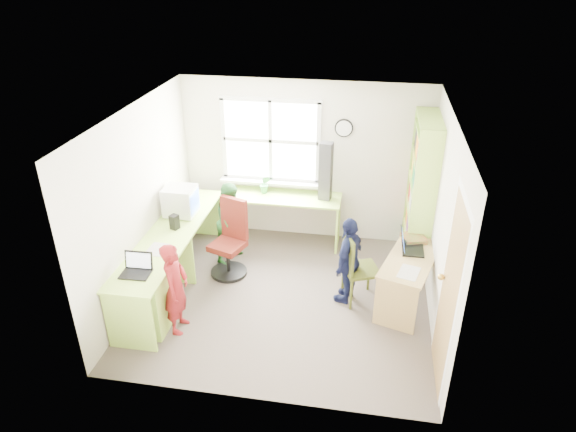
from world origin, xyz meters
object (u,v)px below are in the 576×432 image
object	(u,v)px
potted_plant	(265,184)
person_navy	(349,260)
laptop_left	(137,268)
cd_tower	(326,171)
person_red	(176,288)
swivel_chair	(230,242)
crt_monitor	(181,201)
laptop_right	(409,245)
bookshelf	(420,197)
person_green	(233,222)
l_desk	(176,270)
wooden_chair	(356,266)
right_desk	(409,271)

from	to	relation	value
potted_plant	person_navy	size ratio (longest dim) A/B	0.24
laptop_left	cd_tower	world-z (taller)	cd_tower
cd_tower	person_red	size ratio (longest dim) A/B	0.75
swivel_chair	person_navy	bearing A→B (deg)	6.13
swivel_chair	person_red	distance (m)	1.30
crt_monitor	person_red	xyz separation A→B (m)	(0.42, -1.41, -0.39)
swivel_chair	cd_tower	size ratio (longest dim) A/B	1.25
laptop_right	bookshelf	bearing A→B (deg)	-10.58
person_green	l_desk	bearing A→B (deg)	-177.69
l_desk	person_red	xyz separation A→B (m)	(0.20, -0.51, 0.11)
laptop_left	potted_plant	world-z (taller)	potted_plant
person_navy	person_green	bearing A→B (deg)	-93.77
swivel_chair	laptop_left	size ratio (longest dim) A/B	3.21
crt_monitor	cd_tower	bearing A→B (deg)	24.99
person_green	potted_plant	bearing A→B (deg)	-2.11
potted_plant	swivel_chair	bearing A→B (deg)	-105.03
bookshelf	person_red	size ratio (longest dim) A/B	1.85
crt_monitor	laptop_right	xyz separation A→B (m)	(3.03, -0.27, -0.23)
laptop_right	potted_plant	world-z (taller)	potted_plant
swivel_chair	laptop_right	world-z (taller)	swivel_chair
swivel_chair	person_green	size ratio (longest dim) A/B	0.91
laptop_left	person_red	world-z (taller)	person_red
person_navy	wooden_chair	bearing A→B (deg)	102.84
cd_tower	person_navy	size ratio (longest dim) A/B	0.74
laptop_right	l_desk	bearing A→B (deg)	102.53
l_desk	crt_monitor	distance (m)	1.06
crt_monitor	cd_tower	size ratio (longest dim) A/B	0.49
laptop_right	person_green	distance (m)	2.43
potted_plant	person_green	xyz separation A→B (m)	(-0.33, -0.68, -0.30)
cd_tower	person_navy	bearing A→B (deg)	-61.71
right_desk	l_desk	bearing A→B (deg)	-154.15
wooden_chair	person_green	bearing A→B (deg)	136.97
l_desk	cd_tower	bearing A→B (deg)	46.39
person_navy	person_red	bearing A→B (deg)	-45.47
laptop_right	cd_tower	size ratio (longest dim) A/B	0.43
l_desk	potted_plant	bearing A→B (deg)	67.01
l_desk	bookshelf	world-z (taller)	bookshelf
swivel_chair	laptop_left	distance (m)	1.51
wooden_chair	crt_monitor	distance (m)	2.51
laptop_left	person_green	distance (m)	1.76
laptop_left	laptop_right	xyz separation A→B (m)	(3.03, 1.16, -0.08)
bookshelf	laptop_right	xyz separation A→B (m)	(-0.15, -0.84, -0.28)
crt_monitor	swivel_chair	bearing A→B (deg)	-9.97
potted_plant	person_red	bearing A→B (deg)	-103.69
l_desk	wooden_chair	xyz separation A→B (m)	(2.18, 0.39, 0.05)
right_desk	swivel_chair	world-z (taller)	swivel_chair
bookshelf	laptop_left	distance (m)	3.76
wooden_chair	laptop_right	distance (m)	0.70
wooden_chair	laptop_right	size ratio (longest dim) A/B	2.58
l_desk	potted_plant	size ratio (longest dim) A/B	10.48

